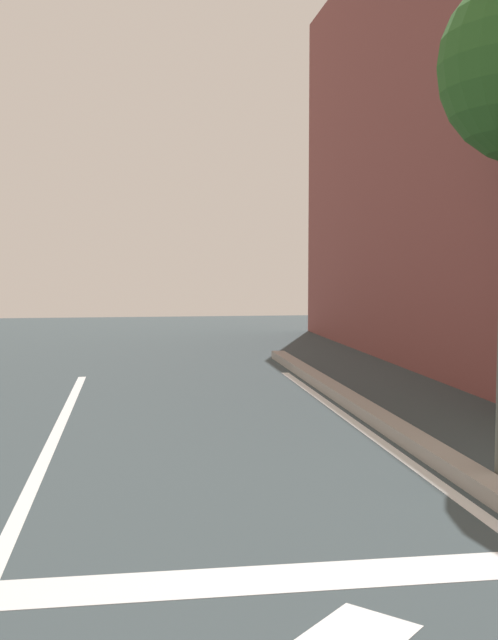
# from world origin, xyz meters

# --- Properties ---
(stop_bar) EXTENTS (3.43, 0.40, 0.01)m
(stop_bar) POSITION_xyz_m (1.60, 7.75, 0.00)
(stop_bar) COLOR silver
(stop_bar) RESTS_ON ground
(lane_arrow_head) EXTENTS (0.71, 0.71, 0.01)m
(lane_arrow_head) POSITION_xyz_m (1.77, 7.03, 0.00)
(lane_arrow_head) COLOR silver
(lane_arrow_head) RESTS_ON ground
(traffic_signal_mast) EXTENTS (5.16, 0.34, 5.18)m
(traffic_signal_mast) POSITION_xyz_m (2.11, 9.25, 3.74)
(traffic_signal_mast) COLOR #5A5F57
(traffic_signal_mast) RESTS_ON ground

